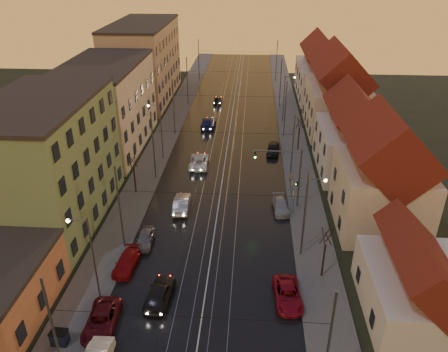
% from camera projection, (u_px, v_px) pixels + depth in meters
% --- Properties ---
extents(ground, '(160.00, 160.00, 0.00)m').
position_uv_depth(ground, '(201.00, 321.00, 34.56)').
color(ground, black).
rests_on(ground, ground).
extents(road, '(16.00, 120.00, 0.04)m').
position_uv_depth(road, '(229.00, 133.00, 70.00)').
color(road, black).
rests_on(road, ground).
extents(sidewalk_left, '(4.00, 120.00, 0.15)m').
position_uv_depth(sidewalk_left, '(168.00, 132.00, 70.57)').
color(sidewalk_left, '#4C4C4C').
rests_on(sidewalk_left, ground).
extents(sidewalk_right, '(4.00, 120.00, 0.15)m').
position_uv_depth(sidewalk_right, '(292.00, 135.00, 69.39)').
color(sidewalk_right, '#4C4C4C').
rests_on(sidewalk_right, ground).
extents(tram_rail_0, '(0.06, 120.00, 0.03)m').
position_uv_depth(tram_rail_0, '(216.00, 133.00, 70.12)').
color(tram_rail_0, gray).
rests_on(tram_rail_0, road).
extents(tram_rail_1, '(0.06, 120.00, 0.03)m').
position_uv_depth(tram_rail_1, '(224.00, 133.00, 70.03)').
color(tram_rail_1, gray).
rests_on(tram_rail_1, road).
extents(tram_rail_2, '(0.06, 120.00, 0.03)m').
position_uv_depth(tram_rail_2, '(234.00, 133.00, 69.94)').
color(tram_rail_2, gray).
rests_on(tram_rail_2, road).
extents(tram_rail_3, '(0.06, 120.00, 0.03)m').
position_uv_depth(tram_rail_3, '(243.00, 134.00, 69.86)').
color(tram_rail_3, gray).
rests_on(tram_rail_3, road).
extents(apartment_left_1, '(10.00, 18.00, 13.00)m').
position_uv_depth(apartment_left_1, '(47.00, 164.00, 45.01)').
color(apartment_left_1, '#6C8A58').
rests_on(apartment_left_1, ground).
extents(apartment_left_2, '(10.00, 20.00, 12.00)m').
position_uv_depth(apartment_left_2, '(106.00, 107.00, 62.97)').
color(apartment_left_2, beige).
rests_on(apartment_left_2, ground).
extents(apartment_left_3, '(10.00, 24.00, 14.00)m').
position_uv_depth(apartment_left_3, '(144.00, 63.00, 83.78)').
color(apartment_left_3, tan).
rests_on(apartment_left_3, ground).
extents(house_right_0, '(8.16, 10.20, 5.80)m').
position_uv_depth(house_right_0, '(420.00, 285.00, 33.99)').
color(house_right_0, silver).
rests_on(house_right_0, ground).
extents(house_right_1, '(8.67, 10.20, 10.80)m').
position_uv_depth(house_right_1, '(383.00, 179.00, 44.35)').
color(house_right_1, beige).
rests_on(house_right_1, ground).
extents(house_right_2, '(9.18, 12.24, 9.20)m').
position_uv_depth(house_right_2, '(356.00, 138.00, 56.24)').
color(house_right_2, silver).
rests_on(house_right_2, ground).
extents(house_right_3, '(9.18, 14.28, 11.50)m').
position_uv_depth(house_right_3, '(338.00, 95.00, 69.00)').
color(house_right_3, beige).
rests_on(house_right_3, ground).
extents(house_right_4, '(9.18, 16.32, 10.00)m').
position_uv_depth(house_right_4, '(322.00, 72.00, 85.31)').
color(house_right_4, silver).
rests_on(house_right_4, ground).
extents(catenary_pole_l_0, '(0.16, 0.16, 9.00)m').
position_uv_depth(catenary_pole_l_0, '(54.00, 333.00, 27.68)').
color(catenary_pole_l_0, '#595B60').
rests_on(catenary_pole_l_0, ground).
extents(catenary_pole_r_0, '(0.16, 0.16, 9.00)m').
position_uv_depth(catenary_pole_r_0, '(328.00, 348.00, 26.67)').
color(catenary_pole_r_0, '#595B60').
rests_on(catenary_pole_r_0, ground).
extents(catenary_pole_l_1, '(0.16, 0.16, 9.00)m').
position_uv_depth(catenary_pole_l_1, '(120.00, 209.00, 40.98)').
color(catenary_pole_l_1, '#595B60').
rests_on(catenary_pole_l_1, ground).
extents(catenary_pole_r_1, '(0.16, 0.16, 9.00)m').
position_uv_depth(catenary_pole_r_1, '(304.00, 216.00, 39.96)').
color(catenary_pole_r_1, '#595B60').
rests_on(catenary_pole_r_1, ground).
extents(catenary_pole_l_2, '(0.16, 0.16, 9.00)m').
position_uv_depth(catenary_pole_l_2, '(153.00, 146.00, 54.27)').
color(catenary_pole_l_2, '#595B60').
rests_on(catenary_pole_l_2, ground).
extents(catenary_pole_r_2, '(0.16, 0.16, 9.00)m').
position_uv_depth(catenary_pole_r_2, '(292.00, 150.00, 53.26)').
color(catenary_pole_r_2, '#595B60').
rests_on(catenary_pole_r_2, ground).
extents(catenary_pole_l_3, '(0.16, 0.16, 9.00)m').
position_uv_depth(catenary_pole_l_3, '(174.00, 107.00, 67.57)').
color(catenary_pole_l_3, '#595B60').
rests_on(catenary_pole_l_3, ground).
extents(catenary_pole_r_3, '(0.16, 0.16, 9.00)m').
position_uv_depth(catenary_pole_r_3, '(285.00, 110.00, 66.55)').
color(catenary_pole_r_3, '#595B60').
rests_on(catenary_pole_r_3, ground).
extents(catenary_pole_l_4, '(0.16, 0.16, 9.00)m').
position_uv_depth(catenary_pole_l_4, '(187.00, 82.00, 80.86)').
color(catenary_pole_l_4, '#595B60').
rests_on(catenary_pole_l_4, ground).
extents(catenary_pole_r_4, '(0.16, 0.16, 9.00)m').
position_uv_depth(catenary_pole_r_4, '(280.00, 83.00, 79.85)').
color(catenary_pole_r_4, '#595B60').
rests_on(catenary_pole_r_4, ground).
extents(catenary_pole_l_5, '(0.16, 0.16, 9.00)m').
position_uv_depth(catenary_pole_l_5, '(199.00, 60.00, 96.81)').
color(catenary_pole_l_5, '#595B60').
rests_on(catenary_pole_l_5, ground).
extents(catenary_pole_r_5, '(0.16, 0.16, 9.00)m').
position_uv_depth(catenary_pole_r_5, '(277.00, 61.00, 95.80)').
color(catenary_pole_r_5, '#595B60').
rests_on(catenary_pole_r_5, ground).
extents(street_lamp_0, '(1.75, 0.32, 8.00)m').
position_uv_depth(street_lamp_0, '(89.00, 251.00, 34.63)').
color(street_lamp_0, '#595B60').
rests_on(street_lamp_0, ground).
extents(street_lamp_1, '(1.75, 0.32, 8.00)m').
position_uv_depth(street_lamp_1, '(309.00, 207.00, 40.64)').
color(street_lamp_1, '#595B60').
rests_on(street_lamp_1, ground).
extents(street_lamp_2, '(1.75, 0.32, 8.00)m').
position_uv_depth(street_lamp_2, '(159.00, 126.00, 59.44)').
color(street_lamp_2, '#595B60').
rests_on(street_lamp_2, ground).
extents(street_lamp_3, '(1.75, 0.32, 8.00)m').
position_uv_depth(street_lamp_3, '(286.00, 94.00, 72.55)').
color(street_lamp_3, '#595B60').
rests_on(street_lamp_3, ground).
extents(traffic_light_mast, '(5.30, 0.32, 7.20)m').
position_uv_depth(traffic_light_mast, '(291.00, 171.00, 47.93)').
color(traffic_light_mast, '#595B60').
rests_on(traffic_light_mast, ground).
extents(bare_tree_0, '(1.09, 1.09, 5.11)m').
position_uv_depth(bare_tree_0, '(134.00, 174.00, 51.75)').
color(bare_tree_0, black).
rests_on(bare_tree_0, ground).
extents(bare_tree_1, '(1.09, 1.09, 5.11)m').
position_uv_depth(bare_tree_1, '(324.00, 254.00, 38.14)').
color(bare_tree_1, black).
rests_on(bare_tree_1, ground).
extents(bare_tree_2, '(1.09, 1.09, 5.11)m').
position_uv_depth(bare_tree_2, '(299.00, 135.00, 62.94)').
color(bare_tree_2, black).
rests_on(bare_tree_2, ground).
extents(driving_car_0, '(2.29, 4.79, 1.58)m').
position_uv_depth(driving_car_0, '(160.00, 293.00, 36.26)').
color(driving_car_0, black).
rests_on(driving_car_0, ground).
extents(driving_car_1, '(1.87, 4.80, 1.56)m').
position_uv_depth(driving_car_1, '(182.00, 203.00, 49.13)').
color(driving_car_1, '#AEADB3').
rests_on(driving_car_1, ground).
extents(driving_car_2, '(2.66, 5.43, 1.48)m').
position_uv_depth(driving_car_2, '(199.00, 161.00, 59.16)').
color(driving_car_2, silver).
rests_on(driving_car_2, ground).
extents(driving_car_3, '(2.28, 5.47, 1.58)m').
position_uv_depth(driving_car_3, '(208.00, 123.00, 72.21)').
color(driving_car_3, '#1A204E').
rests_on(driving_car_3, ground).
extents(driving_car_4, '(1.66, 3.94, 1.33)m').
position_uv_depth(driving_car_4, '(218.00, 100.00, 83.48)').
color(driving_car_4, black).
rests_on(driving_car_4, ground).
extents(parked_left_1, '(2.53, 5.07, 1.38)m').
position_uv_depth(parked_left_1, '(102.00, 321.00, 33.69)').
color(parked_left_1, '#500D17').
rests_on(parked_left_1, ground).
extents(parked_left_2, '(2.00, 4.34, 1.23)m').
position_uv_depth(parked_left_2, '(126.00, 262.00, 40.08)').
color(parked_left_2, maroon).
rests_on(parked_left_2, ground).
extents(parked_left_3, '(1.73, 3.92, 1.31)m').
position_uv_depth(parked_left_3, '(145.00, 238.00, 43.38)').
color(parked_left_3, gray).
rests_on(parked_left_3, ground).
extents(parked_right_0, '(2.54, 4.89, 1.32)m').
position_uv_depth(parked_right_0, '(288.00, 294.00, 36.29)').
color(parked_right_0, maroon).
rests_on(parked_right_0, ground).
extents(parked_right_1, '(2.11, 4.37, 1.23)m').
position_uv_depth(parked_right_1, '(281.00, 206.00, 49.03)').
color(parked_right_1, '#AAAAAF').
rests_on(parked_right_1, ground).
extents(parked_right_2, '(2.17, 4.43, 1.46)m').
position_uv_depth(parked_right_2, '(273.00, 149.00, 62.75)').
color(parked_right_2, black).
rests_on(parked_right_2, ground).
extents(dumpster, '(1.24, 0.86, 1.10)m').
position_uv_depth(dumpster, '(60.00, 338.00, 32.17)').
color(dumpster, black).
rests_on(dumpster, sidewalk_left).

